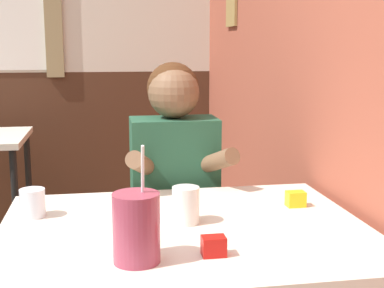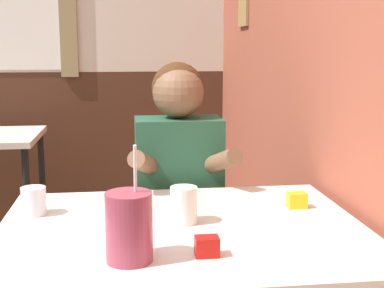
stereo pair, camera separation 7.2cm
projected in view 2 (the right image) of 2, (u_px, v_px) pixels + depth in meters
The scene contains 9 objects.
brick_wall_right at pixel (280, 31), 2.58m from camera, with size 0.08×4.68×2.70m.
back_wall at pixel (60, 35), 3.77m from camera, with size 5.30×0.09×2.70m.
main_table at pixel (182, 248), 1.57m from camera, with size 1.07×0.84×0.76m.
person_seated at pixel (179, 207), 2.16m from camera, with size 0.42×0.40×1.22m.
cocktail_pitcher at pixel (129, 227), 1.30m from camera, with size 0.12×0.12×0.29m.
glass_near_pitcher at pixel (34, 201), 1.66m from camera, with size 0.08×0.08×0.09m.
glass_center at pixel (184, 205), 1.58m from camera, with size 0.08×0.08×0.11m.
condiment_ketchup at pixel (207, 246), 1.34m from camera, with size 0.06×0.04×0.05m.
condiment_mustard at pixel (297, 200), 1.74m from camera, with size 0.06×0.04×0.05m.
Camera 2 is at (0.42, -1.22, 1.28)m, focal length 50.00 mm.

